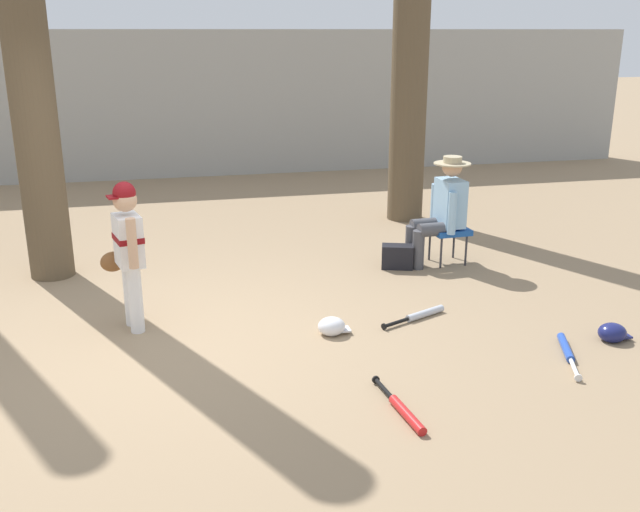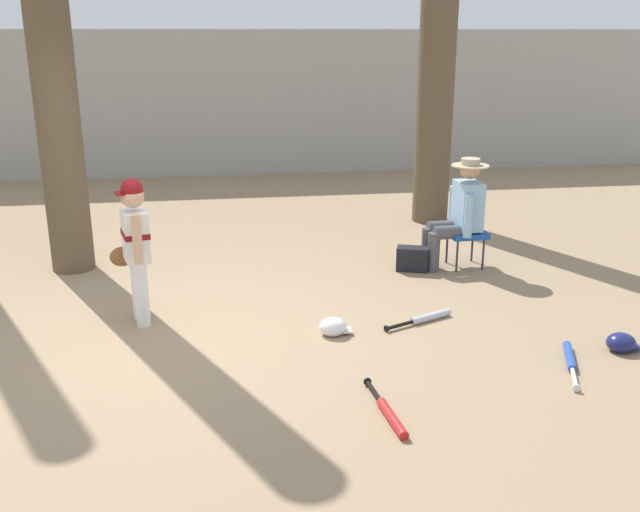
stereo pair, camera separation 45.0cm
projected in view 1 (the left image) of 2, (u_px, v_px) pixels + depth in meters
ground_plane at (164, 347)px, 5.84m from camera, size 60.00×60.00×0.00m
concrete_back_wall at (150, 105)px, 12.24m from camera, size 18.00×0.36×2.51m
tree_near_player at (24, 28)px, 6.79m from camera, size 0.67×0.67×5.70m
tree_behind_spectator at (409, 83)px, 9.29m from camera, size 0.66×0.66×4.29m
young_ballplayer at (127, 246)px, 6.00m from camera, size 0.41×0.57×1.31m
folding_stool at (448, 231)px, 7.85m from camera, size 0.42×0.42×0.41m
seated_spectator at (442, 208)px, 7.74m from camera, size 0.67×0.53×1.20m
handbag_beside_stool at (397, 257)px, 7.75m from camera, size 0.38×0.28×0.26m
bat_blue_youth at (567, 351)px, 5.70m from camera, size 0.34×0.74×0.07m
bat_red_barrel at (403, 410)px, 4.81m from camera, size 0.14×0.77×0.07m
bat_aluminum_silver at (420, 315)px, 6.42m from camera, size 0.69×0.35×0.07m
batting_helmet_navy at (612, 333)px, 5.95m from camera, size 0.28×0.22×0.16m
batting_helmet_white at (332, 326)px, 6.08m from camera, size 0.28×0.22×0.16m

